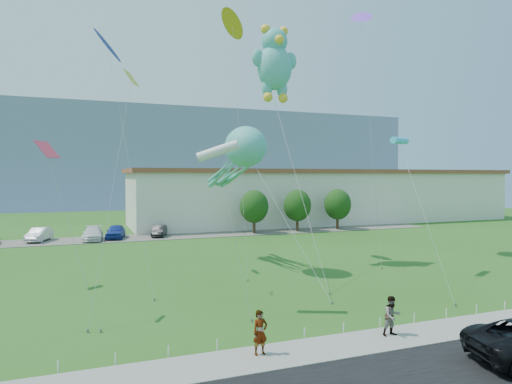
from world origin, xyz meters
TOP-DOWN VIEW (x-y plane):
  - ground at (0.00, 0.00)m, footprint 160.00×160.00m
  - sidewalk at (0.00, -2.75)m, footprint 80.00×2.50m
  - parking_strip at (0.00, 35.00)m, footprint 70.00×6.00m
  - hill_ridge at (0.00, 120.00)m, footprint 160.00×50.00m
  - warehouse at (26.00, 44.00)m, footprint 61.00×15.00m
  - rope_fence at (0.00, -1.30)m, footprint 26.05×0.05m
  - tree_near at (10.00, 34.00)m, footprint 3.60×3.60m
  - tree_mid at (16.00, 34.00)m, footprint 3.60×3.60m
  - tree_far at (22.00, 34.00)m, footprint 3.60×3.60m
  - pedestrian_left at (-3.56, -2.46)m, footprint 0.70×0.51m
  - pedestrian_right at (2.71, -2.56)m, footprint 0.87×0.69m
  - parked_car_silver at (-14.49, 35.79)m, footprint 2.78×4.79m
  - parked_car_white at (-9.01, 34.66)m, footprint 2.47×5.19m
  - parked_car_blue at (-6.52, 35.23)m, footprint 2.76×4.88m
  - parked_car_black at (-1.57, 35.20)m, footprint 2.51×4.18m
  - octopus_kite at (1.11, 13.61)m, footprint 3.38×16.40m
  - teddy_bear_kite at (4.43, 14.69)m, footprint 3.85×11.14m
  - small_kite_yellow at (-7.60, 8.45)m, footprint 3.37×6.94m
  - small_kite_orange at (2.11, 18.32)m, footprint 2.71×9.37m
  - small_kite_pink at (-11.46, 5.35)m, footprint 3.00×3.57m
  - small_kite_cyan at (11.45, 8.03)m, footprint 2.67×9.07m
  - small_kite_purple at (13.37, 15.82)m, footprint 2.81×6.53m
  - small_kite_blue at (-8.14, 15.98)m, footprint 2.87×9.64m
  - small_kite_white at (-3.48, 3.70)m, footprint 1.43×3.17m

SIDE VIEW (x-z plane):
  - ground at x=0.00m, z-range 0.00..0.00m
  - parking_strip at x=0.00m, z-range 0.00..0.06m
  - sidewalk at x=0.00m, z-range 0.00..0.10m
  - rope_fence at x=0.00m, z-range 0.00..0.50m
  - parked_car_black at x=-1.57m, z-range 0.06..1.36m
  - parked_car_white at x=-9.01m, z-range 0.06..1.52m
  - parked_car_silver at x=-14.49m, z-range 0.06..1.55m
  - parked_car_blue at x=-6.52m, z-range 0.06..1.63m
  - pedestrian_right at x=2.71m, z-range 0.10..1.86m
  - pedestrian_left at x=-3.56m, z-range 0.10..1.87m
  - tree_near at x=10.00m, z-range 0.65..6.12m
  - tree_mid at x=16.00m, z-range 0.65..6.12m
  - tree_far at x=22.00m, z-range 0.65..6.12m
  - warehouse at x=26.00m, z-range 0.02..8.22m
  - small_kite_pink at x=-11.46m, z-range 3.21..12.15m
  - small_kite_white at x=-3.48m, z-range 3.97..12.91m
  - octopus_kite at x=1.11m, z-range 3.18..14.00m
  - small_kite_cyan at x=11.45m, z-range 4.57..14.78m
  - small_kite_yellow at x=-7.60m, z-range 4.70..18.21m
  - hill_ridge at x=0.00m, z-range 0.00..25.00m
  - teddy_bear_kite at x=4.43m, z-range 6.72..25.94m
  - small_kite_blue at x=-8.14m, z-range 7.62..25.07m
  - small_kite_orange at x=2.11m, z-range 9.23..30.18m
  - small_kite_purple at x=13.37m, z-range 9.77..31.88m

